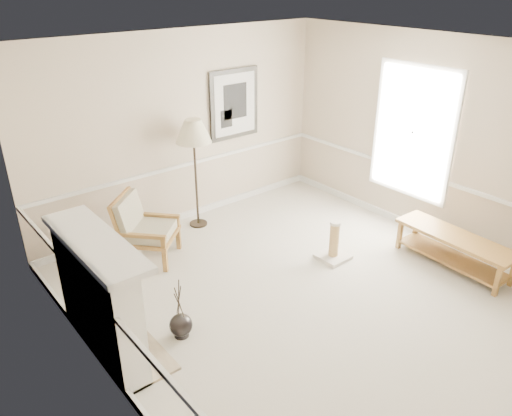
{
  "coord_description": "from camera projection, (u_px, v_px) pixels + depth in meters",
  "views": [
    {
      "loc": [
        -3.73,
        -3.58,
        3.62
      ],
      "look_at": [
        -0.25,
        0.7,
        0.98
      ],
      "focal_mm": 35.0,
      "sensor_mm": 36.0,
      "label": 1
    }
  ],
  "objects": [
    {
      "name": "ground",
      "position": [
        307.0,
        293.0,
        6.19
      ],
      "size": [
        5.5,
        5.5,
        0.0
      ],
      "primitive_type": "plane",
      "color": "silver",
      "rests_on": "ground"
    },
    {
      "name": "room",
      "position": [
        318.0,
        145.0,
        5.52
      ],
      "size": [
        5.04,
        5.54,
        2.92
      ],
      "color": "beige",
      "rests_on": "ground"
    },
    {
      "name": "fireplace",
      "position": [
        100.0,
        299.0,
        5.0
      ],
      "size": [
        0.64,
        1.64,
        1.31
      ],
      "color": "white",
      "rests_on": "ground"
    },
    {
      "name": "floor_vase",
      "position": [
        181.0,
        326.0,
        5.41
      ],
      "size": [
        0.25,
        0.25,
        0.74
      ],
      "rotation": [
        0.0,
        0.0,
        -0.37
      ],
      "color": "black",
      "rests_on": "ground"
    },
    {
      "name": "armchair",
      "position": [
        141.0,
        226.0,
        6.75
      ],
      "size": [
        1.0,
        1.01,
        0.92
      ],
      "rotation": [
        0.0,
        0.0,
        0.74
      ],
      "color": "olive",
      "rests_on": "ground"
    },
    {
      "name": "floor_lamp",
      "position": [
        193.0,
        134.0,
        7.22
      ],
      "size": [
        0.69,
        0.69,
        1.69
      ],
      "rotation": [
        0.0,
        0.0,
        -0.4
      ],
      "color": "black",
      "rests_on": "ground"
    },
    {
      "name": "bench",
      "position": [
        454.0,
        246.0,
        6.63
      ],
      "size": [
        0.54,
        1.62,
        0.46
      ],
      "rotation": [
        0.0,
        0.0,
        -0.04
      ],
      "color": "olive",
      "rests_on": "ground"
    },
    {
      "name": "scratching_post",
      "position": [
        334.0,
        247.0,
        6.86
      ],
      "size": [
        0.41,
        0.41,
        0.57
      ],
      "rotation": [
        0.0,
        0.0,
        0.02
      ],
      "color": "white",
      "rests_on": "ground"
    }
  ]
}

